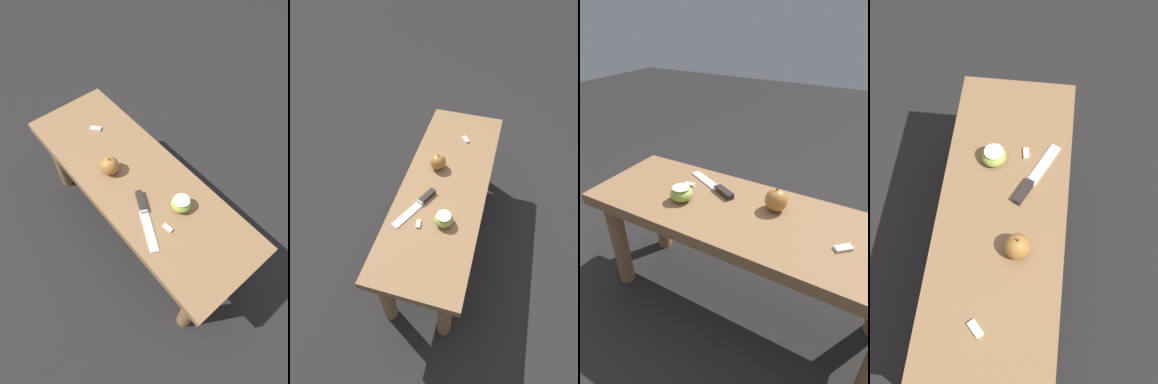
# 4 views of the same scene
# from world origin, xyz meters

# --- Properties ---
(ground_plane) EXTENTS (8.00, 8.00, 0.00)m
(ground_plane) POSITION_xyz_m (0.00, 0.00, 0.00)
(ground_plane) COLOR black
(wooden_bench) EXTENTS (1.04, 0.36, 0.43)m
(wooden_bench) POSITION_xyz_m (0.00, 0.00, 0.35)
(wooden_bench) COLOR olive
(wooden_bench) RESTS_ON ground_plane
(knife) EXTENTS (0.22, 0.13, 0.02)m
(knife) POSITION_xyz_m (-0.13, 0.07, 0.44)
(knife) COLOR silver
(knife) RESTS_ON wooden_bench
(apple_whole) EXTENTS (0.07, 0.07, 0.08)m
(apple_whole) POSITION_xyz_m (0.09, 0.06, 0.46)
(apple_whole) COLOR #B27233
(apple_whole) RESTS_ON wooden_bench
(apple_cut) EXTENTS (0.07, 0.07, 0.05)m
(apple_cut) POSITION_xyz_m (-0.20, -0.04, 0.45)
(apple_cut) COLOR #9EB747
(apple_cut) RESTS_ON wooden_bench
(apple_slice_near_knife) EXTENTS (0.04, 0.02, 0.01)m
(apple_slice_near_knife) POSITION_xyz_m (-0.23, 0.05, 0.43)
(apple_slice_near_knife) COLOR beige
(apple_slice_near_knife) RESTS_ON wooden_bench
(apple_slice_center) EXTENTS (0.05, 0.05, 0.01)m
(apple_slice_center) POSITION_xyz_m (0.31, -0.03, 0.43)
(apple_slice_center) COLOR beige
(apple_slice_center) RESTS_ON wooden_bench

